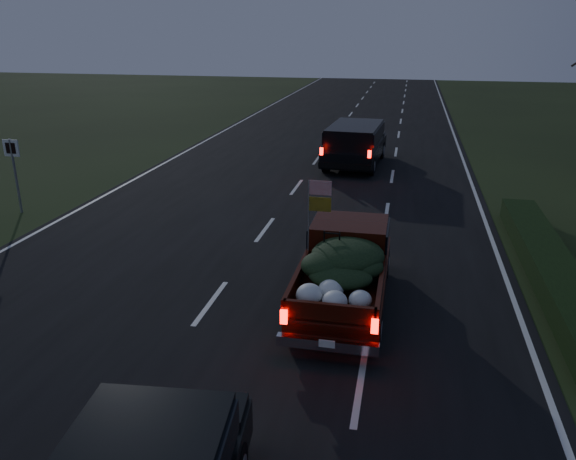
% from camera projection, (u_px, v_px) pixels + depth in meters
% --- Properties ---
extents(ground, '(120.00, 120.00, 0.00)m').
position_uv_depth(ground, '(211.00, 303.00, 12.73)').
color(ground, black).
rests_on(ground, ground).
extents(road_asphalt, '(14.00, 120.00, 0.02)m').
position_uv_depth(road_asphalt, '(211.00, 303.00, 12.72)').
color(road_asphalt, black).
rests_on(road_asphalt, ground).
extents(hedge_row, '(1.00, 10.00, 0.60)m').
position_uv_depth(hedge_row, '(551.00, 268.00, 13.85)').
color(hedge_row, black).
rests_on(hedge_row, ground).
extents(route_sign, '(0.55, 0.08, 2.50)m').
position_uv_depth(route_sign, '(14.00, 164.00, 18.43)').
color(route_sign, gray).
rests_on(route_sign, ground).
extents(pickup_truck, '(1.85, 4.81, 2.52)m').
position_uv_depth(pickup_truck, '(345.00, 264.00, 12.46)').
color(pickup_truck, '#3A1007').
rests_on(pickup_truck, ground).
extents(lead_suv, '(2.52, 5.40, 1.52)m').
position_uv_depth(lead_suv, '(355.00, 140.00, 25.02)').
color(lead_suv, black).
rests_on(lead_suv, ground).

